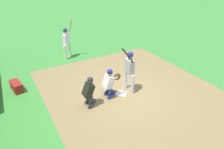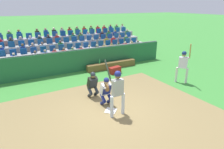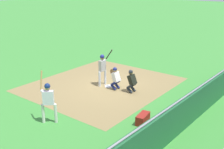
# 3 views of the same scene
# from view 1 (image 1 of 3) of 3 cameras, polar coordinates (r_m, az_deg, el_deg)

# --- Properties ---
(ground_plane) EXTENTS (160.00, 160.00, 0.00)m
(ground_plane) POSITION_cam_1_polar(r_m,az_deg,el_deg) (8.92, 2.71, -5.41)
(ground_plane) COLOR #3D8E38
(infield_dirt_patch) EXTENTS (8.47, 7.47, 0.01)m
(infield_dirt_patch) POSITION_cam_1_polar(r_m,az_deg,el_deg) (9.14, 5.43, -4.56)
(infield_dirt_patch) COLOR olive
(infield_dirt_patch) RESTS_ON ground_plane
(home_plate_marker) EXTENTS (0.62, 0.62, 0.02)m
(home_plate_marker) POSITION_cam_1_polar(r_m,az_deg,el_deg) (8.91, 2.72, -5.33)
(home_plate_marker) COLOR white
(home_plate_marker) RESTS_ON infield_dirt_patch
(batter_at_plate) EXTENTS (0.65, 0.69, 2.20)m
(batter_at_plate) POSITION_cam_1_polar(r_m,az_deg,el_deg) (8.57, 4.96, 2.05)
(batter_at_plate) COLOR silver
(batter_at_plate) RESTS_ON ground_plane
(catcher_crouching) EXTENTS (0.46, 0.72, 1.30)m
(catcher_crouching) POSITION_cam_1_polar(r_m,az_deg,el_deg) (8.36, -0.72, -2.04)
(catcher_crouching) COLOR navy
(catcher_crouching) RESTS_ON ground_plane
(home_plate_umpire) EXTENTS (0.47, 0.46, 1.29)m
(home_plate_umpire) POSITION_cam_1_polar(r_m,az_deg,el_deg) (7.88, -6.40, -4.48)
(home_plate_umpire) COLOR #222930
(home_plate_umpire) RESTS_ON ground_plane
(equipment_duffel_bag) EXTENTS (0.86, 0.51, 0.42)m
(equipment_duffel_bag) POSITION_cam_1_polar(r_m,az_deg,el_deg) (9.98, -25.24, -3.03)
(equipment_duffel_bag) COLOR maroon
(equipment_duffel_bag) RESTS_ON ground_plane
(on_deck_batter) EXTENTS (0.54, 0.74, 2.27)m
(on_deck_batter) POSITION_cam_1_polar(r_m,az_deg,el_deg) (12.30, -12.68, 9.52)
(on_deck_batter) COLOR silver
(on_deck_batter) RESTS_ON ground_plane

